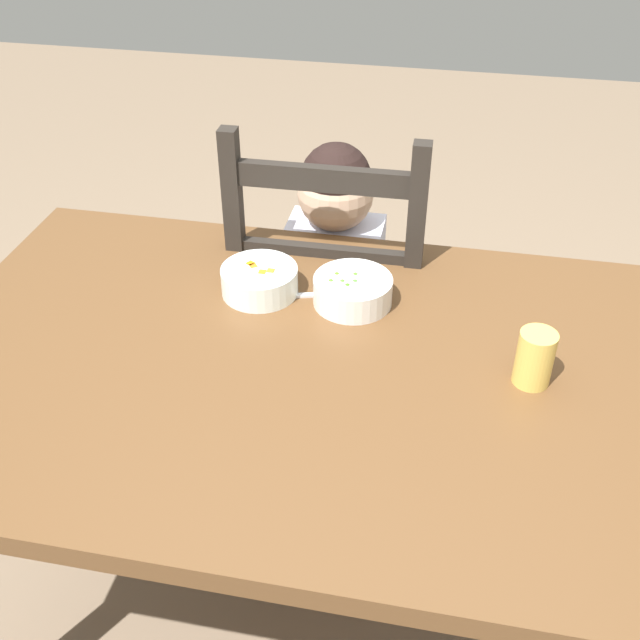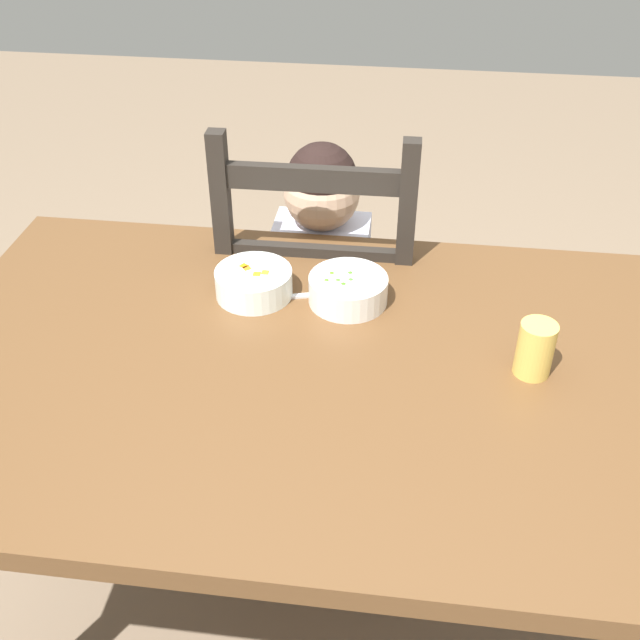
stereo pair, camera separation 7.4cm
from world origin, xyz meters
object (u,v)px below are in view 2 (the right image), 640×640
at_px(dining_chair, 321,329).
at_px(child_figure, 320,277).
at_px(bowl_of_peas, 348,289).
at_px(drinking_cup, 535,349).
at_px(spoon, 278,297).
at_px(dining_table, 346,408).
at_px(bowl_of_carrots, 254,282).

distance_m(dining_chair, child_figure, 0.15).
xyz_separation_m(bowl_of_peas, drinking_cup, (0.33, -0.17, 0.02)).
bearing_deg(spoon, dining_table, -50.35).
bearing_deg(bowl_of_carrots, child_figure, 72.59).
distance_m(dining_table, bowl_of_carrots, 0.31).
bearing_deg(bowl_of_peas, drinking_cup, -27.35).
bearing_deg(dining_table, spoon, 129.65).
bearing_deg(child_figure, bowl_of_carrots, -107.41).
xyz_separation_m(dining_table, drinking_cup, (0.31, 0.02, 0.15)).
height_order(child_figure, bowl_of_carrots, child_figure).
bearing_deg(dining_table, drinking_cup, 4.33).
xyz_separation_m(bowl_of_peas, spoon, (-0.14, -0.01, -0.02)).
xyz_separation_m(dining_chair, bowl_of_peas, (0.09, -0.29, 0.32)).
relative_size(child_figure, bowl_of_carrots, 6.31).
bearing_deg(child_figure, dining_table, -77.22).
height_order(bowl_of_peas, bowl_of_carrots, same).
xyz_separation_m(child_figure, bowl_of_carrots, (-0.09, -0.29, 0.17)).
bearing_deg(bowl_of_peas, spoon, -176.21).
bearing_deg(dining_table, bowl_of_peas, 95.54).
bearing_deg(dining_chair, drinking_cup, -47.74).
bearing_deg(bowl_of_peas, child_figure, 107.39).
height_order(spoon, drinking_cup, drinking_cup).
xyz_separation_m(dining_table, dining_chair, (-0.11, 0.49, -0.19)).
relative_size(child_figure, spoon, 6.86).
height_order(dining_chair, bowl_of_carrots, dining_chair).
height_order(dining_table, child_figure, child_figure).
height_order(bowl_of_peas, spoon, bowl_of_peas).
distance_m(bowl_of_peas, drinking_cup, 0.37).
height_order(dining_chair, bowl_of_peas, dining_chair).
distance_m(child_figure, bowl_of_carrots, 0.35).
xyz_separation_m(dining_chair, spoon, (-0.04, -0.30, 0.30)).
bearing_deg(spoon, bowl_of_peas, 3.79).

